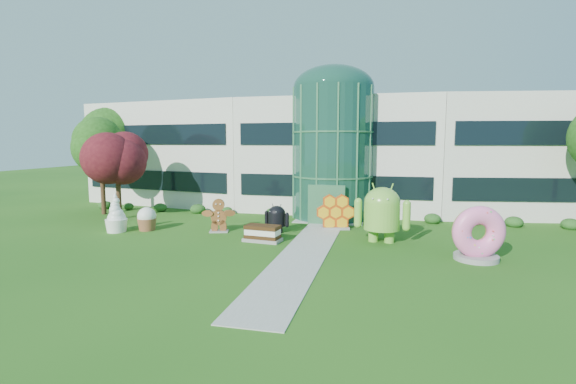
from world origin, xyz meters
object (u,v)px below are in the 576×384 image
(android_green, at_px, (382,210))
(gingerbread, at_px, (219,215))
(donut, at_px, (477,233))
(android_black, at_px, (277,217))

(android_green, xyz_separation_m, gingerbread, (-10.25, 0.34, -0.80))
(android_green, relative_size, donut, 1.38)
(donut, bearing_deg, android_black, 147.37)
(gingerbread, bearing_deg, android_green, -18.86)
(android_green, bearing_deg, android_black, 176.90)
(android_green, bearing_deg, gingerbread, -175.78)
(android_black, xyz_separation_m, donut, (11.20, -3.74, 0.36))
(android_black, height_order, donut, donut)
(android_black, bearing_deg, gingerbread, -156.52)
(android_black, bearing_deg, donut, -6.21)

